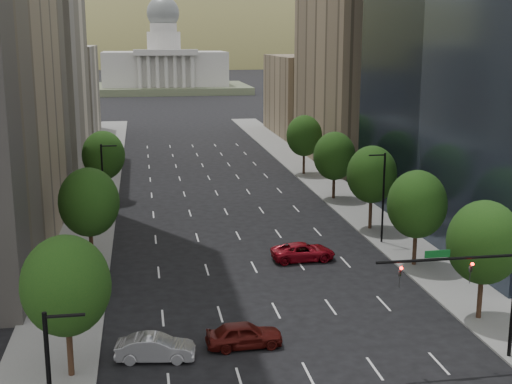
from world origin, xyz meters
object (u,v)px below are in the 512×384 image
traffic_signal (478,283)px  car_silver (155,348)px  capitol (165,68)px  car_red_far (303,252)px  car_maroon (244,335)px

traffic_signal → car_silver: traffic_signal is taller
capitol → car_red_far: capitol is taller
capitol → car_maroon: (-3.24, -215.36, -7.73)m
car_maroon → car_red_far: size_ratio=0.87×
capitol → car_red_far: 198.73m
capitol → car_silver: (-9.00, -216.30, -7.76)m
traffic_signal → capitol: 219.99m
car_maroon → capitol: bearing=-3.3°
capitol → car_red_far: size_ratio=10.39×
traffic_signal → car_red_far: (-5.83, 21.18, -4.37)m
car_silver → traffic_signal: bearing=-92.0°
car_red_far → car_maroon: bearing=152.2°
car_silver → capitol: bearing=5.5°
traffic_signal → capitol: capitol is taller
car_maroon → car_silver: (-5.76, -0.94, -0.04)m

